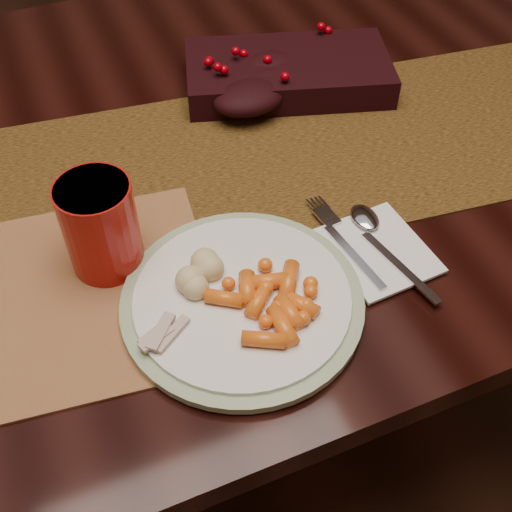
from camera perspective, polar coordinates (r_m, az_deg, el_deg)
name	(u,v)px	position (r m, az deg, el deg)	size (l,w,h in m)	color
floor	(201,400)	(1.54, -4.88, -12.60)	(5.00, 5.00, 0.00)	black
dining_table	(189,303)	(1.23, -6.00, -4.16)	(1.80, 1.00, 0.75)	black
table_runner	(147,181)	(0.91, -9.69, 6.62)	(1.71, 0.35, 0.00)	#3C220B
centerpiece	(288,68)	(1.06, 2.88, 16.32)	(0.32, 0.16, 0.06)	black
placemat_main	(42,303)	(0.79, -18.50, -3.95)	(0.40, 0.29, 0.00)	#935C43
dinner_plate	(242,300)	(0.74, -1.24, -3.94)	(0.28, 0.28, 0.02)	white
baby_carrots	(263,311)	(0.71, 0.66, -4.95)	(0.11, 0.09, 0.02)	orange
mashed_potatoes	(200,270)	(0.74, -5.00, -1.29)	(0.07, 0.06, 0.04)	tan
turkey_shreds	(168,332)	(0.70, -7.84, -6.69)	(0.08, 0.07, 0.02)	tan
napkin	(378,250)	(0.81, 10.82, 0.50)	(0.11, 0.13, 0.00)	white
fork	(347,246)	(0.80, 8.10, 0.91)	(0.02, 0.15, 0.00)	silver
spoon	(389,251)	(0.81, 11.70, 0.45)	(0.03, 0.17, 0.00)	silver
red_cup	(101,226)	(0.77, -13.64, 2.58)	(0.09, 0.09, 0.12)	#A4120C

